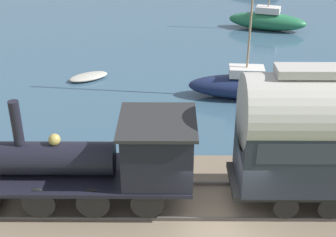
{
  "coord_description": "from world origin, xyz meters",
  "views": [
    {
      "loc": [
        -11.02,
        1.53,
        9.73
      ],
      "look_at": [
        3.87,
        1.62,
        2.15
      ],
      "focal_mm": 50.0,
      "sensor_mm": 36.0,
      "label": 1
    }
  ],
  "objects": [
    {
      "name": "rail_embankment",
      "position": [
        1.06,
        0.0,
        0.3
      ],
      "size": [
        5.65,
        56.0,
        0.71
      ],
      "color": "#756651",
      "rests_on": "ground"
    },
    {
      "name": "sailboat_green",
      "position": [
        22.47,
        -5.46,
        0.69
      ],
      "size": [
        3.3,
        5.8,
        5.97
      ],
      "rotation": [
        0.0,
        0.0,
        -0.32
      ],
      "color": "#236B42",
      "rests_on": "harbor_water"
    },
    {
      "name": "steam_locomotive",
      "position": [
        1.06,
        3.14,
        2.31
      ],
      "size": [
        2.45,
        6.45,
        3.4
      ],
      "color": "black",
      "rests_on": "rail_embankment"
    },
    {
      "name": "sailboat_navy",
      "position": [
        10.46,
        -2.19,
        0.67
      ],
      "size": [
        2.02,
        5.77,
        9.18
      ],
      "rotation": [
        0.0,
        0.0,
        -0.07
      ],
      "color": "#192347",
      "rests_on": "harbor_water"
    },
    {
      "name": "rowboat_off_pier",
      "position": [
        12.81,
        6.04,
        0.16
      ],
      "size": [
        2.09,
        2.44,
        0.3
      ],
      "rotation": [
        0.0,
        0.0,
        0.56
      ],
      "color": "#B7B2A3",
      "rests_on": "harbor_water"
    }
  ]
}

